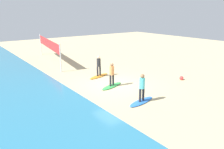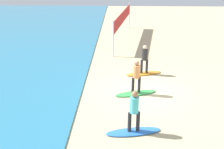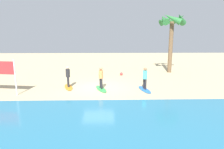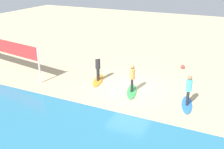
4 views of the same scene
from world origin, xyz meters
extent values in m
plane|color=#CCB789|center=(0.00, 0.00, 0.00)|extent=(60.00, 60.00, 0.00)
ellipsoid|color=blue|center=(-3.53, 0.61, 0.04)|extent=(0.94, 2.17, 0.09)
cylinder|color=#232328|center=(-3.56, 0.77, 0.48)|extent=(0.14, 0.14, 0.78)
cylinder|color=#232328|center=(-3.50, 0.45, 0.48)|extent=(0.14, 0.14, 0.78)
cylinder|color=#4CC6D1|center=(-3.53, 0.61, 1.18)|extent=(0.32, 0.32, 0.62)
sphere|color=#9E704C|center=(-3.53, 0.61, 1.61)|extent=(0.24, 0.24, 0.24)
ellipsoid|color=green|center=(-0.23, 0.34, 0.04)|extent=(1.17, 2.17, 0.09)
cylinder|color=#232328|center=(-0.28, 0.49, 0.48)|extent=(0.14, 0.14, 0.78)
cylinder|color=#232328|center=(-0.18, 0.19, 0.48)|extent=(0.14, 0.14, 0.78)
cylinder|color=#E58C4C|center=(-0.23, 0.34, 1.18)|extent=(0.32, 0.32, 0.62)
sphere|color=#9E704C|center=(-0.23, 0.34, 1.61)|extent=(0.24, 0.24, 0.24)
ellipsoid|color=orange|center=(2.38, -0.26, 0.04)|extent=(1.15, 2.17, 0.09)
cylinder|color=#232328|center=(2.33, -0.11, 0.48)|extent=(0.14, 0.14, 0.78)
cylinder|color=#232328|center=(2.42, -0.42, 0.48)|extent=(0.14, 0.14, 0.78)
cylinder|color=#262628|center=(2.38, -0.26, 1.18)|extent=(0.32, 0.32, 0.62)
sphere|color=beige|center=(2.38, -0.26, 1.61)|extent=(0.24, 0.24, 0.24)
cylinder|color=silver|center=(5.59, 1.59, 1.25)|extent=(0.10, 0.10, 2.50)
cylinder|color=silver|center=(14.48, 0.22, 1.25)|extent=(0.10, 0.10, 2.50)
cube|color=red|center=(10.04, 0.90, 1.90)|extent=(8.90, 1.40, 0.90)
sphere|color=#E53838|center=(-2.18, -4.96, 0.15)|extent=(0.30, 0.30, 0.30)
camera|label=1|loc=(-12.22, 9.16, 5.19)|focal=35.55mm
camera|label=2|loc=(-12.20, 1.18, 5.86)|focal=43.64mm
camera|label=3|loc=(-0.68, 14.85, 4.12)|focal=31.41mm
camera|label=4|loc=(-5.29, 13.76, 6.90)|focal=42.36mm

